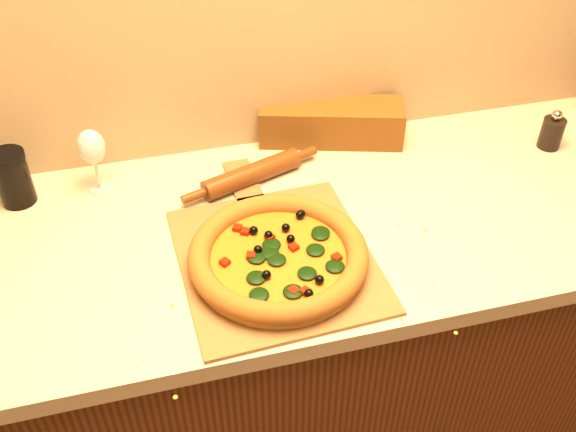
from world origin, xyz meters
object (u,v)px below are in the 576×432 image
Objects in this scene: pizza at (278,256)px; rolling_pin at (252,174)px; wine_glass at (92,149)px; pepper_grinder at (552,132)px; pizza_peel at (274,254)px; dark_jar at (13,178)px.

rolling_pin is (0.01, 0.29, -0.01)m from pizza.
pepper_grinder is at bearing -5.52° from wine_glass.
pizza_peel is 1.68× the size of rolling_pin.
pepper_grinder is 0.81× the size of dark_jar.
rolling_pin is (-0.76, 0.04, -0.02)m from pepper_grinder.
pizza is at bearing -46.82° from wine_glass.
pepper_grinder is at bearing 18.29° from pizza.
pizza_peel is 0.48m from wine_glass.
rolling_pin is 2.69× the size of dark_jar.
pizza_peel is 0.61m from dark_jar.
pizza is (0.00, -0.04, 0.03)m from pizza_peel.
dark_jar is at bearing 145.36° from pizza.
pepper_grinder is 0.67× the size of wine_glass.
wine_glass reaches higher than dark_jar.
pepper_grinder is (0.77, 0.25, 0.01)m from pizza.
wine_glass is at bearing 0.99° from dark_jar.
pizza_peel is at bearing -31.80° from dark_jar.
rolling_pin is (0.01, 0.26, 0.02)m from pizza_peel.
pizza is at bearing -34.64° from dark_jar.
dark_jar is at bearing 173.04° from rolling_pin.
wine_glass is at bearing 174.48° from pepper_grinder.
dark_jar reaches higher than pizza.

